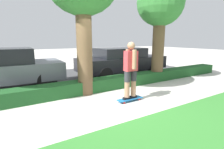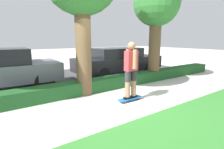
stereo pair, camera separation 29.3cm
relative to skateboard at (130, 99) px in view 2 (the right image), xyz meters
name	(u,v)px [view 2 (the right image)]	position (x,y,z in m)	size (l,w,h in m)	color
ground_plane	(118,105)	(-0.54, -0.07, -0.07)	(60.00, 60.00, 0.00)	beige
street_asphalt	(66,78)	(-0.54, 4.13, -0.07)	(14.65, 5.00, 0.01)	#474749
hedge_row	(91,86)	(-0.54, 1.53, 0.15)	(14.65, 0.60, 0.44)	#1E5123
skateboard	(130,99)	(0.00, 0.00, 0.00)	(0.85, 0.24, 0.09)	#1E6BAD
skater_person	(131,69)	(0.00, 0.00, 0.93)	(0.50, 0.44, 1.72)	black
tree_far	(156,7)	(2.70, 1.52, 3.17)	(2.00, 2.00, 4.41)	brown
parked_car_front	(1,69)	(-3.16, 3.43, 0.75)	(3.98, 2.04, 1.55)	slate
parked_car_middle	(118,61)	(2.06, 3.40, 0.69)	(4.74, 1.78, 1.43)	black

